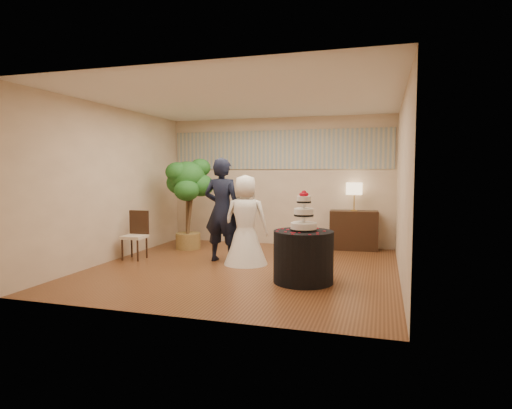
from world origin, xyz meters
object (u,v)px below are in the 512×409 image
(cake_table, at_px, (303,257))
(side_chair, at_px, (134,235))
(bride, at_px, (246,220))
(groom, at_px, (222,210))
(wedding_cake, at_px, (304,211))
(ficus_tree, at_px, (188,203))
(table_lamp, at_px, (354,197))
(console, at_px, (354,230))

(cake_table, height_order, side_chair, side_chair)
(bride, height_order, cake_table, bride)
(groom, relative_size, side_chair, 2.09)
(bride, bearing_deg, wedding_cake, 135.86)
(side_chair, bearing_deg, bride, 4.33)
(bride, xyz_separation_m, side_chair, (-2.10, -0.20, -0.34))
(ficus_tree, height_order, side_chair, ficus_tree)
(cake_table, relative_size, ficus_tree, 0.45)
(bride, relative_size, ficus_tree, 0.81)
(side_chair, bearing_deg, ficus_tree, 68.22)
(bride, bearing_deg, groom, -17.58)
(groom, xyz_separation_m, table_lamp, (2.20, 1.87, 0.17))
(cake_table, bearing_deg, table_lamp, 79.60)
(table_lamp, bearing_deg, bride, -131.31)
(wedding_cake, distance_m, ficus_tree, 3.46)
(cake_table, relative_size, table_lamp, 1.51)
(wedding_cake, xyz_separation_m, ficus_tree, (-2.81, 2.01, -0.09))
(console, xyz_separation_m, side_chair, (-3.83, -2.16, 0.04))
(table_lamp, xyz_separation_m, ficus_tree, (-3.35, -0.89, -0.13))
(bride, xyz_separation_m, ficus_tree, (-1.62, 1.07, 0.18))
(table_lamp, bearing_deg, groom, -139.70)
(groom, relative_size, table_lamp, 3.22)
(cake_table, bearing_deg, ficus_tree, 144.51)
(bride, relative_size, side_chair, 1.75)
(wedding_cake, relative_size, table_lamp, 1.02)
(groom, bearing_deg, bride, 171.07)
(groom, distance_m, wedding_cake, 1.97)
(table_lamp, height_order, side_chair, table_lamp)
(groom, bearing_deg, cake_table, 150.86)
(console, relative_size, ficus_tree, 0.50)
(console, bearing_deg, bride, -135.50)
(groom, bearing_deg, wedding_cake, 150.86)
(groom, relative_size, console, 1.92)
(groom, distance_m, bride, 0.51)
(console, xyz_separation_m, ficus_tree, (-3.35, -0.89, 0.56))
(cake_table, bearing_deg, groom, 148.26)
(side_chair, bearing_deg, table_lamp, 28.39)
(side_chair, bearing_deg, cake_table, -13.66)
(console, bearing_deg, cake_table, -104.60)
(console, bearing_deg, table_lamp, 0.00)
(groom, height_order, side_chair, groom)
(groom, distance_m, cake_table, 2.04)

